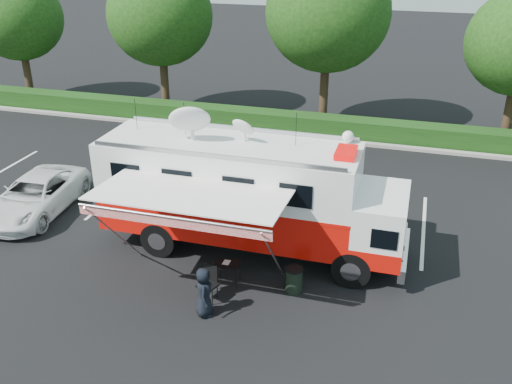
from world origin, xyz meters
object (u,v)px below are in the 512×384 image
folding_table (227,265)px  command_truck (249,194)px  white_suv (38,212)px  trash_bin (294,280)px

folding_table → command_truck: bearing=88.4°
command_truck → folding_table: 2.49m
command_truck → folding_table: (-0.06, -2.05, -1.41)m
folding_table → white_suv: bearing=164.2°
white_suv → trash_bin: (10.44, -2.27, 0.40)m
folding_table → trash_bin: 2.04m
command_truck → trash_bin: (1.97, -1.95, -1.63)m
command_truck → white_suv: 8.71m
command_truck → folding_table: size_ratio=10.95×
white_suv → trash_bin: bearing=-16.6°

